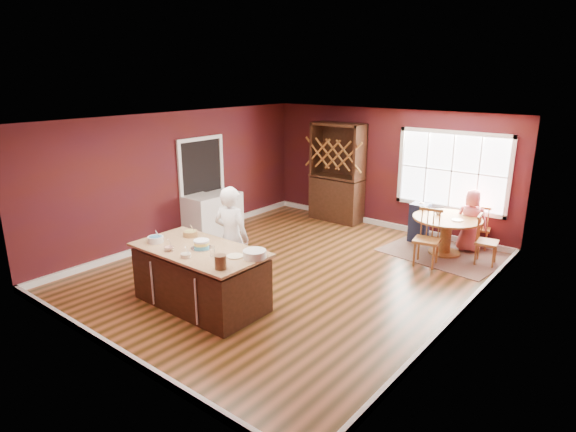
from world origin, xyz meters
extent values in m
plane|color=brown|center=(0.00, 0.00, 0.00)|extent=(7.00, 7.00, 0.00)
plane|color=white|center=(0.00, 0.00, 2.70)|extent=(7.00, 7.00, 0.00)
plane|color=#39101D|center=(0.00, 3.50, 1.35)|extent=(6.00, 0.00, 6.00)
plane|color=#39101D|center=(0.00, -3.50, 1.35)|extent=(6.00, 0.00, 6.00)
plane|color=#39101D|center=(-3.00, 0.00, 1.35)|extent=(0.00, 7.00, 7.00)
plane|color=#39101D|center=(3.00, 0.00, 1.35)|extent=(0.00, 7.00, 7.00)
cube|color=#3E2116|center=(-0.29, -1.85, 0.41)|extent=(2.02, 1.02, 0.83)
cube|color=#E1AF74|center=(-0.29, -1.85, 0.90)|extent=(2.10, 1.10, 0.04)
cylinder|color=#8B5F20|center=(1.80, 2.63, 0.02)|extent=(0.61, 0.61, 0.04)
cylinder|color=#8B5F20|center=(1.80, 2.63, 0.35)|extent=(0.22, 0.22, 0.67)
cylinder|color=#8B5F20|center=(1.80, 2.63, 0.73)|extent=(1.31, 1.31, 0.04)
imported|color=white|center=(-0.37, -1.09, 0.86)|extent=(0.70, 0.53, 1.72)
cylinder|color=white|center=(-1.02, -2.08, 0.97)|extent=(0.24, 0.24, 0.09)
cylinder|color=#A96A43|center=(-0.83, -1.56, 0.96)|extent=(0.23, 0.23, 0.09)
cylinder|color=silver|center=(-0.56, -2.19, 0.95)|extent=(0.16, 0.16, 0.06)
cylinder|color=beige|center=(-0.16, -2.21, 0.95)|extent=(0.15, 0.15, 0.06)
cylinder|color=silver|center=(0.11, -1.94, 1.00)|extent=(0.08, 0.08, 0.15)
cylinder|color=beige|center=(0.37, -1.75, 0.93)|extent=(0.24, 0.24, 0.02)
cylinder|color=silver|center=(0.62, -1.61, 0.98)|extent=(0.33, 0.33, 0.11)
cylinder|color=#4C3421|center=(0.53, -2.19, 1.02)|extent=(0.16, 0.16, 0.19)
cube|color=brown|center=(1.80, 2.63, 0.01)|extent=(2.36, 1.93, 0.01)
imported|color=#BF555A|center=(2.11, 3.09, 0.63)|extent=(0.70, 0.54, 1.27)
cylinder|color=beige|center=(2.03, 2.55, 0.76)|extent=(0.22, 0.22, 0.02)
imported|color=silver|center=(1.58, 2.72, 0.80)|extent=(0.14, 0.14, 0.10)
cube|color=black|center=(-1.15, 3.22, 1.17)|extent=(1.27, 0.53, 2.33)
cube|color=white|center=(-2.64, 0.28, 0.47)|extent=(0.64, 0.62, 0.93)
cube|color=white|center=(-2.64, 0.92, 0.45)|extent=(0.62, 0.60, 0.90)
camera|label=1|loc=(4.98, -6.28, 3.44)|focal=30.00mm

